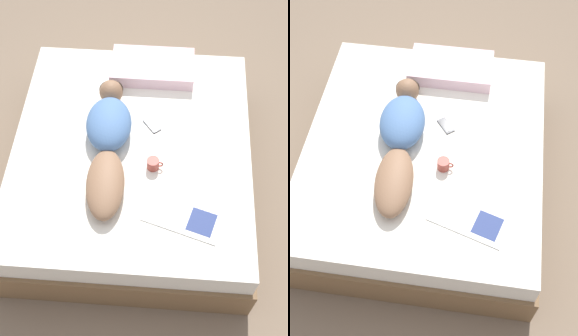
% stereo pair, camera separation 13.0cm
% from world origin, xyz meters
% --- Properties ---
extents(ground_plane, '(12.00, 12.00, 0.00)m').
position_xyz_m(ground_plane, '(0.00, 0.00, 0.00)').
color(ground_plane, '#7A6651').
extents(bed, '(1.85, 2.10, 0.57)m').
position_xyz_m(bed, '(0.00, 0.00, 0.28)').
color(bed, brown).
rests_on(bed, ground_plane).
extents(person, '(0.37, 1.26, 0.21)m').
position_xyz_m(person, '(-0.17, -0.01, 0.66)').
color(person, brown).
rests_on(person, bed).
extents(open_magazine, '(0.59, 0.41, 0.01)m').
position_xyz_m(open_magazine, '(0.41, -0.58, 0.57)').
color(open_magazine, white).
rests_on(open_magazine, bed).
extents(coffee_mug, '(0.12, 0.09, 0.09)m').
position_xyz_m(coffee_mug, '(0.18, -0.19, 0.61)').
color(coffee_mug, '#993D33').
rests_on(coffee_mug, bed).
extents(cell_phone, '(0.15, 0.17, 0.01)m').
position_xyz_m(cell_phone, '(0.14, 0.20, 0.57)').
color(cell_phone, black).
rests_on(cell_phone, bed).
extents(pillow, '(0.68, 0.40, 0.11)m').
position_xyz_m(pillow, '(0.11, 0.78, 0.62)').
color(pillow, beige).
rests_on(pillow, bed).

